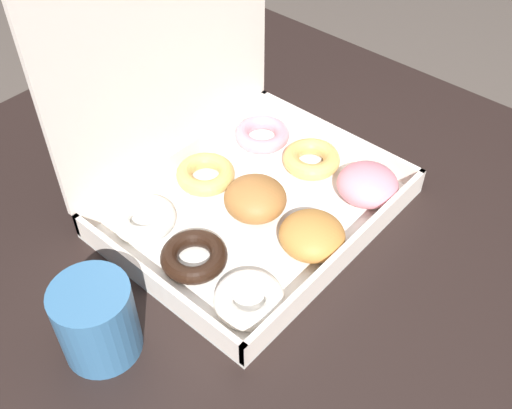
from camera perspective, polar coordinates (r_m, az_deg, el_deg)
dining_table at (r=0.97m, az=-0.70°, el=-3.63°), size 0.97×1.01×0.72m
donut_box at (r=0.85m, az=-1.08°, el=3.06°), size 0.40×0.33×0.37m
coffee_mug at (r=0.72m, az=-14.96°, el=-10.55°), size 0.09×0.09×0.10m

